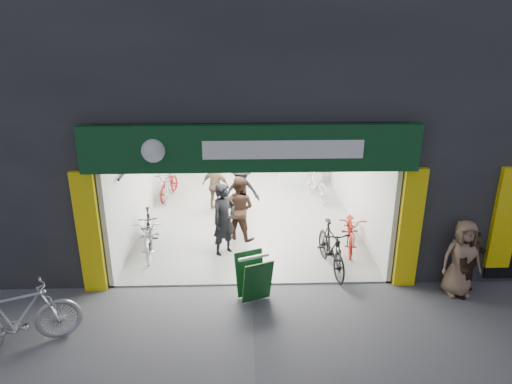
{
  "coord_description": "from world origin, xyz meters",
  "views": [
    {
      "loc": [
        -0.17,
        -8.43,
        5.24
      ],
      "look_at": [
        0.15,
        1.5,
        1.57
      ],
      "focal_mm": 32.0,
      "sensor_mm": 36.0,
      "label": 1
    }
  ],
  "objects_px": {
    "bike_left_front": "(150,234)",
    "parked_bike": "(18,318)",
    "pedestrian_near": "(462,258)",
    "sandwich_board": "(254,276)",
    "bike_right_front": "(331,248)"
  },
  "relations": [
    {
      "from": "bike_left_front",
      "to": "bike_right_front",
      "type": "bearing_deg",
      "value": -21.17
    },
    {
      "from": "bike_right_front",
      "to": "sandwich_board",
      "type": "height_order",
      "value": "bike_right_front"
    },
    {
      "from": "bike_right_front",
      "to": "pedestrian_near",
      "type": "bearing_deg",
      "value": -30.06
    },
    {
      "from": "parked_bike",
      "to": "bike_right_front",
      "type": "bearing_deg",
      "value": -90.68
    },
    {
      "from": "bike_left_front",
      "to": "parked_bike",
      "type": "height_order",
      "value": "parked_bike"
    },
    {
      "from": "bike_left_front",
      "to": "bike_right_front",
      "type": "height_order",
      "value": "bike_right_front"
    },
    {
      "from": "parked_bike",
      "to": "sandwich_board",
      "type": "distance_m",
      "value": 4.23
    },
    {
      "from": "bike_left_front",
      "to": "bike_right_front",
      "type": "xyz_separation_m",
      "value": [
        4.21,
        -1.0,
        0.07
      ]
    },
    {
      "from": "pedestrian_near",
      "to": "bike_right_front",
      "type": "bearing_deg",
      "value": 157.3
    },
    {
      "from": "bike_right_front",
      "to": "pedestrian_near",
      "type": "relative_size",
      "value": 1.13
    },
    {
      "from": "bike_left_front",
      "to": "parked_bike",
      "type": "distance_m",
      "value": 3.8
    },
    {
      "from": "pedestrian_near",
      "to": "sandwich_board",
      "type": "relative_size",
      "value": 1.74
    },
    {
      "from": "bike_left_front",
      "to": "bike_right_front",
      "type": "relative_size",
      "value": 1.0
    },
    {
      "from": "parked_bike",
      "to": "pedestrian_near",
      "type": "xyz_separation_m",
      "value": [
        8.2,
        1.42,
        0.21
      ]
    },
    {
      "from": "pedestrian_near",
      "to": "sandwich_board",
      "type": "xyz_separation_m",
      "value": [
        -4.19,
        -0.06,
        -0.3
      ]
    }
  ]
}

